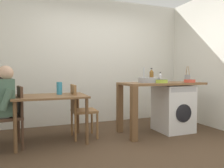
% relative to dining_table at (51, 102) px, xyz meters
% --- Properties ---
extents(ground_plane, '(5.46, 5.46, 0.00)m').
position_rel_dining_table_xyz_m(ground_plane, '(1.00, -0.65, -0.64)').
color(ground_plane, '#4C3826').
extents(wall_back, '(4.60, 0.10, 2.70)m').
position_rel_dining_table_xyz_m(wall_back, '(1.00, 1.10, 0.71)').
color(wall_back, silver).
rests_on(wall_back, ground_plane).
extents(dining_table, '(1.10, 0.76, 0.74)m').
position_rel_dining_table_xyz_m(dining_table, '(0.00, 0.00, 0.00)').
color(dining_table, brown).
rests_on(dining_table, ground_plane).
extents(chair_person_seat, '(0.46, 0.46, 0.90)m').
position_rel_dining_table_xyz_m(chair_person_seat, '(-0.55, -0.09, -0.14)').
color(chair_person_seat, '#4C3323').
rests_on(chair_person_seat, ground_plane).
extents(chair_opposite, '(0.41, 0.41, 0.90)m').
position_rel_dining_table_xyz_m(chair_opposite, '(0.48, 0.05, -0.14)').
color(chair_opposite, olive).
rests_on(chair_opposite, ground_plane).
extents(seated_person, '(0.53, 0.53, 1.20)m').
position_rel_dining_table_xyz_m(seated_person, '(-0.71, -0.12, 0.03)').
color(seated_person, '#595651').
rests_on(seated_person, ground_plane).
extents(kitchen_counter, '(1.50, 0.68, 0.92)m').
position_rel_dining_table_xyz_m(kitchen_counter, '(1.73, -0.15, 0.12)').
color(kitchen_counter, brown).
rests_on(kitchen_counter, ground_plane).
extents(washing_machine, '(0.60, 0.61, 0.86)m').
position_rel_dining_table_xyz_m(washing_machine, '(2.21, -0.15, -0.21)').
color(washing_machine, white).
rests_on(washing_machine, ground_plane).
extents(sink_basin, '(0.38, 0.38, 0.09)m').
position_rel_dining_table_xyz_m(sink_basin, '(1.68, -0.15, 0.32)').
color(sink_basin, '#9EA0A5').
rests_on(sink_basin, kitchen_counter).
extents(tap, '(0.02, 0.02, 0.28)m').
position_rel_dining_table_xyz_m(tap, '(1.68, 0.03, 0.42)').
color(tap, '#B2B2B7').
rests_on(tap, kitchen_counter).
extents(bottle_tall_green, '(0.08, 0.08, 0.27)m').
position_rel_dining_table_xyz_m(bottle_tall_green, '(1.87, 0.06, 0.40)').
color(bottle_tall_green, brown).
rests_on(bottle_tall_green, kitchen_counter).
extents(bottle_squat_brown, '(0.06, 0.06, 0.19)m').
position_rel_dining_table_xyz_m(bottle_squat_brown, '(2.01, -0.02, 0.36)').
color(bottle_squat_brown, silver).
rests_on(bottle_squat_brown, kitchen_counter).
extents(mixing_bowl, '(0.21, 0.21, 0.06)m').
position_rel_dining_table_xyz_m(mixing_bowl, '(1.81, -0.35, 0.31)').
color(mixing_bowl, '#A8C63D').
rests_on(mixing_bowl, kitchen_counter).
extents(utensil_crock, '(0.11, 0.11, 0.30)m').
position_rel_dining_table_xyz_m(utensil_crock, '(2.57, -0.10, 0.35)').
color(utensil_crock, gray).
rests_on(utensil_crock, kitchen_counter).
extents(colander, '(0.20, 0.20, 0.06)m').
position_rel_dining_table_xyz_m(colander, '(2.39, -0.37, 0.31)').
color(colander, '#D84C38').
rests_on(colander, kitchen_counter).
extents(vase, '(0.09, 0.09, 0.20)m').
position_rel_dining_table_xyz_m(vase, '(0.15, 0.10, 0.20)').
color(vase, teal).
rests_on(vase, dining_table).
extents(scissors, '(0.15, 0.06, 0.01)m').
position_rel_dining_table_xyz_m(scissors, '(1.89, -0.25, 0.28)').
color(scissors, '#B2B2B7').
rests_on(scissors, kitchen_counter).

